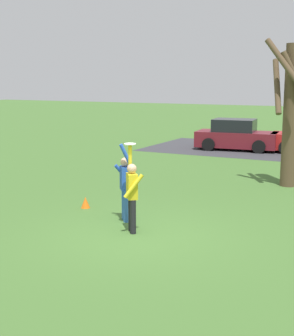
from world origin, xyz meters
The scene contains 7 objects.
ground_plane centered at (0.00, 0.00, 0.00)m, with size 120.00×120.00×0.00m, color #426B2D.
person_catcher centered at (-0.19, 0.14, 0.98)m, with size 0.54×0.57×2.08m.
person_defender centered at (-0.81, 0.89, 0.98)m, with size 0.64×0.66×2.05m.
frisbee_disc centered at (-0.33, 0.31, 2.09)m, with size 0.28×0.28×0.02m, color white.
parked_car_maroon centered at (-2.23, 14.95, 0.73)m, with size 4.28×2.39×1.59m.
bare_tree_tall centered at (2.00, 7.11, 2.56)m, with size 1.52×1.30×4.93m.
field_cone_orange centered at (-2.46, 1.49, 0.16)m, with size 0.26×0.26×0.32m, color orange.
Camera 1 is at (5.32, -9.76, 3.58)m, focal length 52.71 mm.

